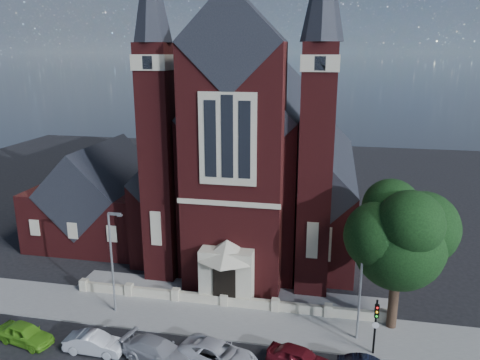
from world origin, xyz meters
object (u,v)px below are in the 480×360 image
object	(u,v)px
street_lamp_right	(362,279)
car_lime_van	(25,334)
street_lamp_left	(113,257)
traffic_signal	(376,320)
car_dark_red	(300,358)
street_tree	(401,240)
car_white_suv	(219,355)
car_silver_a	(95,343)
church	(259,159)
car_silver_b	(158,351)
parish_hall	(102,201)

from	to	relation	value
street_lamp_right	car_lime_van	distance (m)	23.18
street_lamp_left	traffic_signal	xyz separation A→B (m)	(18.91, -1.57, -2.02)
street_lamp_left	car_dark_red	distance (m)	15.28
street_lamp_left	car_dark_red	size ratio (longest dim) A/B	1.92
street_lamp_left	street_lamp_right	distance (m)	18.00
street_tree	car_white_suv	world-z (taller)	street_tree
street_lamp_left	car_silver_a	world-z (taller)	street_lamp_left
car_lime_van	car_dark_red	xyz separation A→B (m)	(18.59, 1.01, 0.02)
church	car_silver_b	xyz separation A→B (m)	(-2.61, -23.87, -7.47)
street_lamp_right	car_silver_b	size ratio (longest dim) A/B	1.64
church	car_lime_van	size ratio (longest dim) A/B	8.47
street_lamp_right	traffic_signal	world-z (taller)	street_lamp_right
street_lamp_left	street_tree	bearing A→B (deg)	4.76
car_silver_a	street_lamp_left	bearing A→B (deg)	9.56
street_tree	car_white_suv	bearing A→B (deg)	-151.03
parish_hall	church	bearing A→B (deg)	17.16
street_lamp_left	car_white_suv	world-z (taller)	street_lamp_left
traffic_signal	car_lime_van	world-z (taller)	traffic_signal
traffic_signal	street_lamp_left	bearing A→B (deg)	175.24
parish_hall	traffic_signal	xyz separation A→B (m)	(27.00, -15.57, -1.43)
church	car_silver_a	size ratio (longest dim) A/B	8.65
traffic_signal	car_silver_a	size ratio (longest dim) A/B	0.99
parish_hall	street_lamp_right	bearing A→B (deg)	-28.22
street_tree	traffic_signal	xyz separation A→B (m)	(-1.60, -3.28, -4.38)
church	car_dark_red	xyz separation A→B (m)	(6.35, -22.81, -7.47)
church	street_lamp_right	size ratio (longest dim) A/B	4.31
parish_hall	street_lamp_right	xyz separation A→B (m)	(26.09, -14.00, 0.59)
car_white_suv	parish_hall	bearing A→B (deg)	61.30
church	traffic_signal	bearing A→B (deg)	-61.80
car_silver_a	church	bearing A→B (deg)	-16.50
street_tree	street_lamp_left	bearing A→B (deg)	-175.24
car_lime_van	car_dark_red	distance (m)	18.62
car_lime_van	street_lamp_right	bearing A→B (deg)	-65.09
parish_hall	car_silver_b	bearing A→B (deg)	-54.72
church	car_silver_b	size ratio (longest dim) A/B	7.08
parish_hall	street_lamp_left	xyz separation A→B (m)	(8.09, -14.00, 0.59)
church	traffic_signal	distance (m)	23.94
street_lamp_left	car_lime_van	bearing A→B (deg)	-131.53
street_tree	car_silver_a	xyz separation A→B (m)	(-19.69, -6.60, -6.29)
car_lime_van	car_silver_a	distance (m)	5.14
street_tree	street_lamp_left	size ratio (longest dim) A/B	1.32
car_silver_b	car_dark_red	distance (m)	9.02
street_lamp_left	street_lamp_right	xyz separation A→B (m)	(18.00, 0.00, 0.00)
street_lamp_left	car_dark_red	xyz separation A→B (m)	(14.26, -3.87, -3.88)
street_tree	traffic_signal	world-z (taller)	street_tree
car_lime_van	car_silver_a	world-z (taller)	car_lime_van
car_silver_a	car_silver_b	xyz separation A→B (m)	(4.49, -0.04, 0.05)
parish_hall	car_lime_van	size ratio (longest dim) A/B	2.96
car_lime_van	car_silver_b	world-z (taller)	car_silver_b
street_lamp_right	car_lime_van	size ratio (longest dim) A/B	1.96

